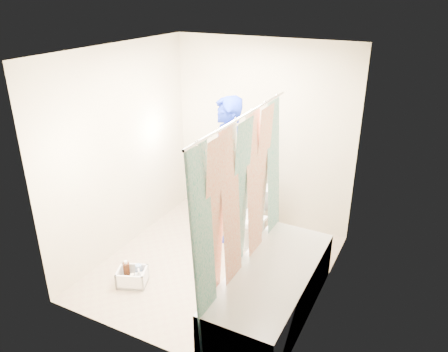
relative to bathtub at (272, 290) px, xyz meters
The scene contains 14 objects.
floor 0.99m from the bathtub, 153.43° to the left, with size 2.60×2.60×0.00m, color gray.
ceiling 2.33m from the bathtub, 153.43° to the left, with size 2.40×2.60×0.02m, color white.
wall_back 2.14m from the bathtub, 116.23° to the left, with size 2.40×0.02×2.40m, color beige.
wall_front 1.54m from the bathtub, 134.17° to the right, with size 2.40×0.02×2.40m, color beige.
wall_left 2.29m from the bathtub, 168.29° to the left, with size 0.02×2.60×2.40m, color beige.
wall_right 1.08m from the bathtub, 50.53° to the left, with size 0.02×2.60×2.40m, color beige.
bathtub is the anchor object (origin of this frame).
curtain_rod 1.71m from the bathtub, behind, with size 0.02×0.02×1.90m, color silver.
shower_curtain 0.82m from the bathtub, behind, with size 0.06×1.75×1.80m, color white.
toilet 1.33m from the bathtub, 121.20° to the left, with size 0.37×0.65×0.66m, color white.
tank_lid 1.25m from the bathtub, 123.96° to the left, with size 0.41×0.18×0.03m, color white.
tank_internals 1.55m from the bathtub, 118.56° to the left, with size 0.16×0.05×0.22m.
plumber 1.65m from the bathtub, 133.59° to the left, with size 0.66×0.43×1.81m, color #1019A6.
cleaning_caddy 1.51m from the bathtub, behind, with size 0.37×0.34×0.23m.
Camera 1 is at (1.99, -3.65, 2.95)m, focal length 35.00 mm.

